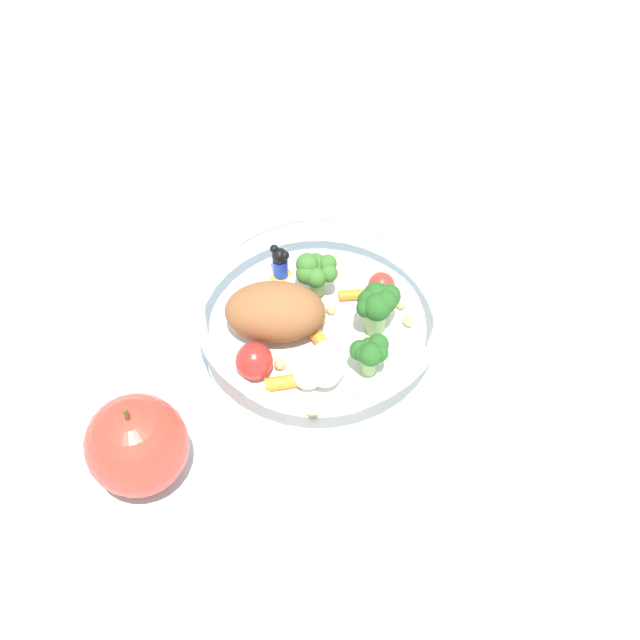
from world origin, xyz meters
The scene contains 3 objects.
ground_plane centered at (0.00, 0.00, 0.00)m, with size 2.40×2.40×0.00m, color silver.
food_container centered at (-0.01, -0.02, 0.03)m, with size 0.21×0.21×0.06m.
loose_apple centered at (0.09, -0.16, 0.04)m, with size 0.08×0.08×0.09m.
Camera 1 is at (0.42, -0.07, 0.62)m, focal length 49.60 mm.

